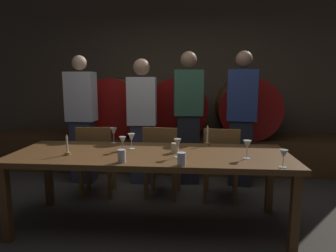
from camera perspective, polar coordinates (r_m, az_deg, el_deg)
name	(u,v)px	position (r m, az deg, el deg)	size (l,w,h in m)	color
ground_plane	(169,230)	(2.98, 0.21, -19.56)	(8.78, 8.78, 0.00)	#3F3A33
back_wall	(181,80)	(5.23, 2.46, 8.88)	(6.75, 0.24, 2.82)	brown
barrel_shelf	(179,151)	(4.82, 2.11, -4.92)	(6.08, 0.90, 0.52)	brown
wine_barrel_left	(117,107)	(4.85, -9.83, 3.64)	(0.92, 0.80, 0.92)	brown
wine_barrel_center	(178,108)	(4.70, 1.93, 3.60)	(0.92, 0.80, 0.92)	#513319
wine_barrel_right	(246,108)	(4.77, 14.95, 3.38)	(0.92, 0.80, 0.92)	brown
dining_table	(151,159)	(2.82, -3.39, -6.42)	(2.60, 0.90, 0.74)	brown
chair_left	(96,158)	(3.67, -13.70, -6.00)	(0.44, 0.44, 0.88)	brown
chair_center	(162,158)	(3.54, -1.22, -6.30)	(0.44, 0.44, 0.88)	brown
chair_right	(221,161)	(3.50, 10.24, -6.63)	(0.44, 0.44, 0.88)	brown
guest_far_left	(82,119)	(4.20, -16.34, 1.36)	(0.39, 0.25, 1.74)	#33384C
guest_center_left	(142,120)	(4.01, -5.01, 1.09)	(0.39, 0.25, 1.69)	#33384C
guest_center_right	(188,117)	(3.98, 3.90, 1.78)	(0.40, 0.28, 1.79)	black
guest_far_right	(242,118)	(4.02, 14.09, 1.59)	(0.42, 0.31, 1.79)	black
candle_left	(67,149)	(2.86, -18.92, -4.26)	(0.05, 0.05, 0.20)	olive
candle_right	(207,139)	(3.13, 7.62, -2.56)	(0.05, 0.05, 0.22)	olive
wine_glass_far_left	(114,132)	(3.25, -10.49, -1.17)	(0.07, 0.07, 0.17)	silver
wine_glass_left	(123,141)	(2.86, -8.78, -2.85)	(0.07, 0.07, 0.14)	white
wine_glass_center_left	(131,138)	(2.95, -7.09, -2.29)	(0.07, 0.07, 0.16)	white
wine_glass_center_right	(177,144)	(2.61, 1.85, -3.48)	(0.06, 0.06, 0.17)	silver
wine_glass_right	(247,145)	(2.65, 15.07, -3.57)	(0.07, 0.07, 0.16)	silver
wine_glass_far_right	(284,155)	(2.49, 21.46, -5.18)	(0.07, 0.07, 0.14)	silver
cup_left	(122,156)	(2.50, -8.95, -5.75)	(0.07, 0.07, 0.11)	silver
cup_center	(175,148)	(2.79, 1.33, -4.25)	(0.07, 0.07, 0.09)	beige
cup_right	(182,159)	(2.39, 2.64, -6.38)	(0.07, 0.07, 0.11)	silver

